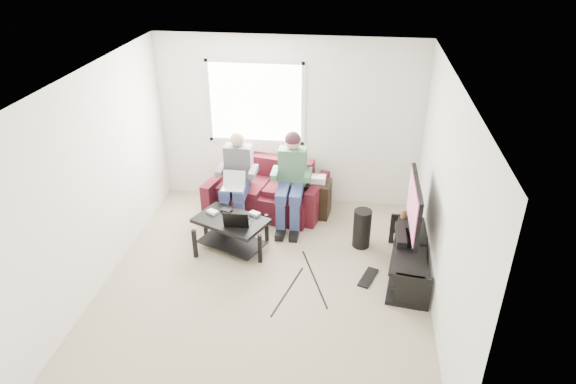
{
  "coord_description": "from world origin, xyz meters",
  "views": [
    {
      "loc": [
        0.97,
        -5.01,
        4.04
      ],
      "look_at": [
        0.21,
        0.6,
        1.0
      ],
      "focal_mm": 32.0,
      "sensor_mm": 36.0,
      "label": 1
    }
  ],
  "objects_px": {
    "coffee_table": "(231,227)",
    "tv": "(414,208)",
    "tv_stand": "(408,260)",
    "subwoofer": "(362,228)",
    "end_table": "(318,198)",
    "sofa": "(268,193)"
  },
  "relations": [
    {
      "from": "coffee_table",
      "to": "tv_stand",
      "type": "distance_m",
      "value": 2.37
    },
    {
      "from": "sofa",
      "to": "tv",
      "type": "bearing_deg",
      "value": -31.66
    },
    {
      "from": "tv",
      "to": "subwoofer",
      "type": "distance_m",
      "value": 0.99
    },
    {
      "from": "coffee_table",
      "to": "subwoofer",
      "type": "height_order",
      "value": "subwoofer"
    },
    {
      "from": "coffee_table",
      "to": "end_table",
      "type": "distance_m",
      "value": 1.53
    },
    {
      "from": "coffee_table",
      "to": "end_table",
      "type": "bearing_deg",
      "value": 44.77
    },
    {
      "from": "tv_stand",
      "to": "subwoofer",
      "type": "relative_size",
      "value": 2.59
    },
    {
      "from": "sofa",
      "to": "tv",
      "type": "distance_m",
      "value": 2.47
    },
    {
      "from": "tv_stand",
      "to": "end_table",
      "type": "xyz_separation_m",
      "value": [
        -1.27,
        1.33,
        0.09
      ]
    },
    {
      "from": "tv",
      "to": "subwoofer",
      "type": "height_order",
      "value": "tv"
    },
    {
      "from": "coffee_table",
      "to": "tv_stand",
      "type": "xyz_separation_m",
      "value": [
        2.35,
        -0.25,
        -0.14
      ]
    },
    {
      "from": "sofa",
      "to": "end_table",
      "type": "bearing_deg",
      "value": -2.11
    },
    {
      "from": "tv_stand",
      "to": "subwoofer",
      "type": "bearing_deg",
      "value": 136.41
    },
    {
      "from": "coffee_table",
      "to": "tv",
      "type": "bearing_deg",
      "value": -3.7
    },
    {
      "from": "sofa",
      "to": "tv_stand",
      "type": "bearing_deg",
      "value": -33.62
    },
    {
      "from": "sofa",
      "to": "coffee_table",
      "type": "distance_m",
      "value": 1.15
    },
    {
      "from": "sofa",
      "to": "tv",
      "type": "xyz_separation_m",
      "value": [
        2.04,
        -1.26,
        0.62
      ]
    },
    {
      "from": "coffee_table",
      "to": "tv",
      "type": "relative_size",
      "value": 0.99
    },
    {
      "from": "end_table",
      "to": "subwoofer",
      "type": "bearing_deg",
      "value": -48.58
    },
    {
      "from": "tv_stand",
      "to": "subwoofer",
      "type": "distance_m",
      "value": 0.82
    },
    {
      "from": "subwoofer",
      "to": "end_table",
      "type": "distance_m",
      "value": 1.02
    },
    {
      "from": "end_table",
      "to": "coffee_table",
      "type": "bearing_deg",
      "value": -135.23
    }
  ]
}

